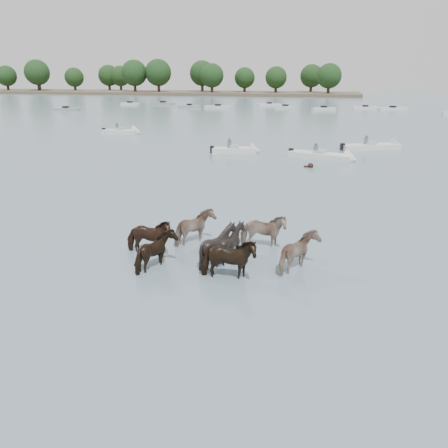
# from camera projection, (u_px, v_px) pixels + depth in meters

# --- Properties ---
(ground) EXTENTS (400.00, 400.00, 0.00)m
(ground) POSITION_uv_depth(u_px,v_px,m) (216.00, 258.00, 17.18)
(ground) COLOR slate
(ground) RESTS_ON ground
(shoreline) EXTENTS (160.00, 30.00, 1.00)m
(shoreline) POSITION_uv_depth(u_px,v_px,m) (142.00, 92.00, 171.52)
(shoreline) COLOR #4C4233
(shoreline) RESTS_ON ground
(pony_herd) EXTENTS (7.50, 4.48, 1.66)m
(pony_herd) POSITION_uv_depth(u_px,v_px,m) (218.00, 245.00, 16.81)
(pony_herd) COLOR black
(pony_herd) RESTS_ON ground
(swimming_pony) EXTENTS (0.72, 0.44, 0.44)m
(swimming_pony) POSITION_uv_depth(u_px,v_px,m) (310.00, 166.00, 34.14)
(swimming_pony) COLOR black
(swimming_pony) RESTS_ON ground
(motorboat_a) EXTENTS (4.61, 2.70, 1.92)m
(motorboat_a) POSITION_uv_depth(u_px,v_px,m) (241.00, 150.00, 40.39)
(motorboat_a) COLOR silver
(motorboat_a) RESTS_ON ground
(motorboat_b) EXTENTS (5.93, 3.25, 1.92)m
(motorboat_b) POSITION_uv_depth(u_px,v_px,m) (329.00, 157.00, 37.27)
(motorboat_b) COLOR silver
(motorboat_b) RESTS_ON ground
(motorboat_c) EXTENTS (6.13, 4.08, 1.92)m
(motorboat_c) POSITION_uv_depth(u_px,v_px,m) (378.00, 147.00, 42.56)
(motorboat_c) COLOR silver
(motorboat_c) RESTS_ON ground
(motorboat_f) EXTENTS (4.85, 2.01, 1.92)m
(motorboat_f) POSITION_uv_depth(u_px,v_px,m) (126.00, 132.00, 53.68)
(motorboat_f) COLOR silver
(motorboat_f) RESTS_ON ground
(distant_flotilla) EXTENTS (103.78, 26.40, 0.93)m
(distant_flotilla) POSITION_uv_depth(u_px,v_px,m) (320.00, 109.00, 90.03)
(distant_flotilla) COLOR gray
(distant_flotilla) RESTS_ON ground
(treeline) EXTENTS (147.68, 22.79, 12.54)m
(treeline) POSITION_uv_depth(u_px,v_px,m) (134.00, 75.00, 169.62)
(treeline) COLOR #382619
(treeline) RESTS_ON ground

